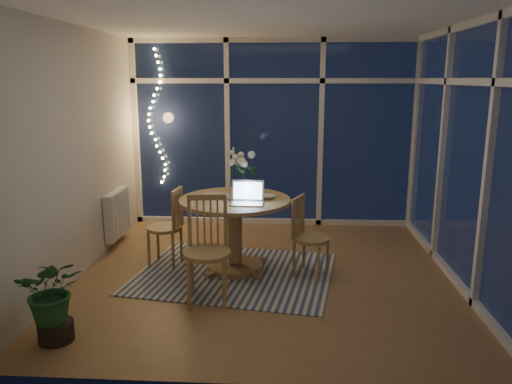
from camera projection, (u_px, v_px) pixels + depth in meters
The scene contains 25 objects.
floor at pixel (268, 274), 5.38m from camera, with size 4.00×4.00×0.00m, color brown.
ceiling at pixel (270, 21), 4.80m from camera, with size 4.00×4.00×0.00m, color white.
wall_back at pixel (274, 134), 7.03m from camera, with size 4.00×0.04×2.60m, color beige.
wall_front at pixel (258, 202), 3.14m from camera, with size 4.00×0.04×2.60m, color beige.
wall_left at pixel (78, 153), 5.20m from camera, with size 0.04×4.00×2.60m, color beige.
wall_right at pixel (469, 156), 4.97m from camera, with size 0.04×4.00×2.60m, color beige.
window_wall_back at pixel (274, 134), 6.99m from camera, with size 4.00×0.10×2.60m, color white.
window_wall_right at pixel (465, 156), 4.97m from camera, with size 0.10×4.00×2.60m, color white.
radiator at pixel (117, 213), 6.28m from camera, with size 0.10×0.70×0.58m, color silver.
fairy_lights at pixel (156, 118), 6.96m from camera, with size 0.24×0.10×1.85m, color #FFD266, non-canonical shape.
garden_patio at pixel (301, 184), 10.23m from camera, with size 12.00×6.00×0.10m, color black.
garden_fence at pixel (278, 135), 10.53m from camera, with size 11.00×0.08×1.80m, color #3C2016.
neighbour_roof at pixel (292, 73), 13.14m from camera, with size 7.00×3.00×2.20m, color #33373D.
garden_shrubs at pixel (229, 174), 8.63m from camera, with size 0.90×0.90×0.90m, color #163117.
rug at pixel (235, 273), 5.39m from camera, with size 2.05×1.64×0.01m, color beige.
dining_table at pixel (235, 235), 5.39m from camera, with size 1.19×1.19×0.81m, color olive.
chair_left at pixel (164, 226), 5.58m from camera, with size 0.41×0.41×0.89m, color olive.
chair_right at pixel (311, 237), 5.24m from camera, with size 0.40×0.40×0.87m, color olive.
chair_front at pixel (207, 251), 4.60m from camera, with size 0.47×0.47×1.01m, color olive.
laptop at pixel (247, 192), 5.05m from camera, with size 0.34×0.29×0.25m, color silver, non-canonical shape.
flower_vase at pixel (243, 185), 5.47m from camera, with size 0.20×0.20×0.21m, color white.
bowl at pixel (268, 197), 5.30m from camera, with size 0.15×0.15×0.04m, color silver.
newspapers at pixel (222, 196), 5.41m from camera, with size 0.35×0.26×0.01m, color beige.
phone at pixel (245, 201), 5.16m from camera, with size 0.12×0.06×0.01m, color black.
potted_plant at pixel (53, 297), 3.93m from camera, with size 0.54×0.47×0.76m, color #1B4E26.
Camera 1 is at (0.17, -5.04, 2.06)m, focal length 35.00 mm.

